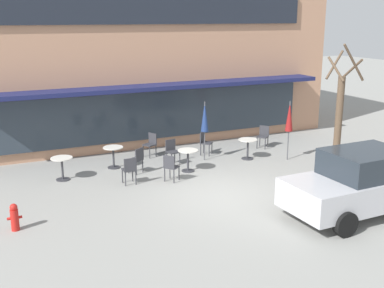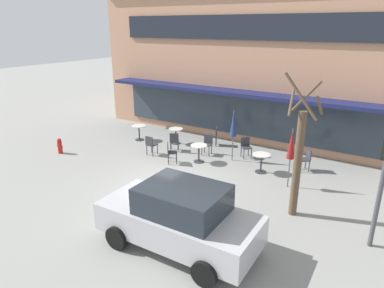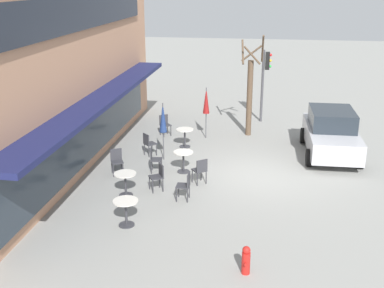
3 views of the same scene
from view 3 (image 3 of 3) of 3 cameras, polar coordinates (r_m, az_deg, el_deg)
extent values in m
plane|color=gray|center=(16.94, 7.75, -3.68)|extent=(80.00, 80.00, 0.00)
cube|color=#191E4C|center=(17.08, -10.52, 5.37)|extent=(14.09, 1.10, 0.16)
cube|color=#1E232D|center=(16.82, -12.76, 14.97)|extent=(13.26, 0.10, 1.10)
cube|color=#2D3842|center=(17.56, -11.80, 1.60)|extent=(13.26, 0.10, 1.90)
cylinder|color=#333338|center=(15.41, -7.81, -6.01)|extent=(0.44, 0.44, 0.03)
cylinder|color=#333338|center=(15.26, -7.87, -4.77)|extent=(0.07, 0.07, 0.70)
cylinder|color=silver|center=(15.12, -7.94, -3.51)|extent=(0.70, 0.70, 0.03)
cylinder|color=#333338|center=(17.06, -1.02, -3.27)|extent=(0.44, 0.44, 0.03)
cylinder|color=#333338|center=(16.93, -1.02, -2.13)|extent=(0.07, 0.07, 0.70)
cylinder|color=silver|center=(16.80, -1.03, -0.97)|extent=(0.70, 0.70, 0.03)
cylinder|color=#333338|center=(13.66, -7.75, -9.46)|extent=(0.44, 0.44, 0.03)
cylinder|color=#333338|center=(13.49, -7.82, -8.10)|extent=(0.07, 0.07, 0.70)
cylinder|color=silver|center=(13.33, -7.89, -6.70)|extent=(0.70, 0.70, 0.03)
cylinder|color=#333338|center=(19.55, -0.85, -0.31)|extent=(0.44, 0.44, 0.03)
cylinder|color=#333338|center=(19.43, -0.86, 0.71)|extent=(0.07, 0.07, 0.70)
cylinder|color=silver|center=(19.32, -0.86, 1.74)|extent=(0.70, 0.70, 0.03)
cylinder|color=#4C4C51|center=(20.37, 1.68, 3.68)|extent=(0.04, 0.04, 2.20)
cone|color=maroon|center=(20.23, 1.70, 5.18)|extent=(0.28, 0.28, 1.10)
cylinder|color=#4C4C51|center=(17.89, -3.43, 1.46)|extent=(0.04, 0.04, 2.20)
cone|color=navy|center=(17.73, -3.46, 3.15)|extent=(0.28, 0.28, 1.10)
cylinder|color=#333338|center=(18.87, -4.77, -0.42)|extent=(0.04, 0.04, 0.45)
cylinder|color=#333338|center=(18.60, -4.23, -0.71)|extent=(0.04, 0.04, 0.45)
cylinder|color=#333338|center=(18.71, -5.66, -0.63)|extent=(0.04, 0.04, 0.45)
cylinder|color=#333338|center=(18.43, -5.12, -0.92)|extent=(0.04, 0.04, 0.45)
cube|color=#333338|center=(18.57, -4.97, 0.04)|extent=(0.57, 0.57, 0.04)
cube|color=#333338|center=(18.42, -5.46, 0.58)|extent=(0.31, 0.31, 0.40)
cylinder|color=#333338|center=(20.88, -2.52, 1.56)|extent=(0.04, 0.04, 0.45)
cylinder|color=#333338|center=(20.74, -3.35, 1.42)|extent=(0.04, 0.04, 0.45)
cylinder|color=#333338|center=(21.17, -2.94, 1.80)|extent=(0.04, 0.04, 0.45)
cylinder|color=#333338|center=(21.03, -3.76, 1.66)|extent=(0.04, 0.04, 0.45)
cube|color=#333338|center=(20.88, -3.15, 2.25)|extent=(0.56, 0.56, 0.04)
cube|color=#333338|center=(20.97, -3.39, 2.95)|extent=(0.28, 0.34, 0.40)
cylinder|color=#333338|center=(14.79, -1.85, -6.06)|extent=(0.04, 0.04, 0.45)
cylinder|color=#333338|center=(15.09, -1.60, -5.52)|extent=(0.04, 0.04, 0.45)
cylinder|color=#333338|center=(14.73, -0.55, -6.16)|extent=(0.04, 0.04, 0.45)
cylinder|color=#333338|center=(15.03, -0.32, -5.61)|extent=(0.04, 0.04, 0.45)
cube|color=#333338|center=(14.81, -1.09, -4.97)|extent=(0.40, 0.40, 0.04)
cube|color=#333338|center=(14.69, -0.40, -4.24)|extent=(0.40, 0.04, 0.40)
cylinder|color=#333338|center=(16.83, -8.17, -3.03)|extent=(0.04, 0.04, 0.45)
cylinder|color=#333338|center=(16.79, -9.31, -3.14)|extent=(0.04, 0.04, 0.45)
cylinder|color=#333338|center=(17.15, -8.34, -2.61)|extent=(0.04, 0.04, 0.45)
cylinder|color=#333338|center=(17.11, -9.47, -2.73)|extent=(0.04, 0.04, 0.45)
cube|color=#333338|center=(16.88, -8.86, -2.10)|extent=(0.53, 0.53, 0.04)
cube|color=#333338|center=(16.97, -8.99, -1.20)|extent=(0.21, 0.38, 0.40)
cylinder|color=#333338|center=(17.17, -3.63, -2.41)|extent=(0.04, 0.04, 0.45)
cylinder|color=#333338|center=(16.85, -3.69, -2.83)|extent=(0.04, 0.04, 0.45)
cylinder|color=#333338|center=(17.19, -4.76, -2.41)|extent=(0.04, 0.04, 0.45)
cylinder|color=#333338|center=(16.88, -4.84, -2.83)|extent=(0.04, 0.04, 0.45)
cube|color=#333338|center=(16.93, -4.25, -1.85)|extent=(0.46, 0.46, 0.04)
cube|color=#333338|center=(16.87, -4.88, -1.15)|extent=(0.40, 0.10, 0.40)
cylinder|color=#333338|center=(15.38, -4.67, -5.08)|extent=(0.04, 0.04, 0.45)
cylinder|color=#333338|center=(15.68, -5.05, -4.61)|extent=(0.04, 0.04, 0.45)
cylinder|color=#333338|center=(15.48, -3.47, -4.89)|extent=(0.04, 0.04, 0.45)
cylinder|color=#333338|center=(15.77, -3.87, -4.43)|extent=(0.04, 0.04, 0.45)
cube|color=#333338|center=(15.48, -4.29, -3.92)|extent=(0.55, 0.55, 0.04)
cube|color=#333338|center=(15.45, -3.67, -3.07)|extent=(0.36, 0.24, 0.40)
cylinder|color=#333338|center=(16.14, 0.03, -3.82)|extent=(0.04, 0.04, 0.45)
cylinder|color=#333338|center=(16.29, 1.08, -3.60)|extent=(0.04, 0.04, 0.45)
cylinder|color=#333338|center=(15.86, 0.63, -4.24)|extent=(0.04, 0.04, 0.45)
cylinder|color=#333338|center=(16.02, 1.69, -4.01)|extent=(0.04, 0.04, 0.45)
cube|color=#333338|center=(15.98, 0.86, -3.10)|extent=(0.56, 0.56, 0.04)
cube|color=#333338|center=(15.75, 1.19, -2.58)|extent=(0.28, 0.34, 0.40)
cube|color=#B7B7BC|center=(19.24, 16.12, 0.75)|extent=(4.24, 1.89, 0.76)
cube|color=#232B33|center=(19.18, 16.26, 2.93)|extent=(2.13, 1.64, 0.68)
cylinder|color=black|center=(18.31, 19.33, -1.78)|extent=(0.64, 0.23, 0.64)
cylinder|color=black|center=(18.02, 13.73, -1.56)|extent=(0.64, 0.23, 0.64)
cylinder|color=black|center=(20.73, 18.01, 0.76)|extent=(0.64, 0.23, 0.64)
cylinder|color=black|center=(20.47, 13.06, 0.99)|extent=(0.64, 0.23, 0.64)
cylinder|color=brown|center=(20.79, 6.82, 5.38)|extent=(0.24, 0.24, 3.26)
cylinder|color=brown|center=(20.84, 7.08, 10.61)|extent=(0.08, 0.87, 0.72)
cylinder|color=brown|center=(20.39, 6.04, 10.80)|extent=(0.77, 0.18, 0.95)
cylinder|color=brown|center=(20.10, 7.15, 10.39)|extent=(0.20, 0.73, 0.77)
cylinder|color=brown|center=(20.41, 8.38, 11.10)|extent=(0.99, 0.11, 1.22)
cylinder|color=#47474C|center=(22.93, 8.33, 6.78)|extent=(0.12, 0.12, 3.40)
cube|color=black|center=(22.71, 8.94, 9.72)|extent=(0.26, 0.20, 0.80)
sphere|color=red|center=(22.67, 9.30, 10.37)|extent=(0.13, 0.13, 0.13)
sphere|color=gold|center=(22.71, 9.27, 9.73)|extent=(0.13, 0.13, 0.13)
sphere|color=green|center=(22.75, 9.23, 9.08)|extent=(0.13, 0.13, 0.13)
cylinder|color=red|center=(11.51, 6.40, -13.82)|extent=(0.20, 0.20, 0.55)
sphere|color=red|center=(11.33, 6.47, -12.40)|extent=(0.19, 0.19, 0.19)
cylinder|color=red|center=(11.37, 6.38, -13.94)|extent=(0.10, 0.07, 0.07)
cylinder|color=red|center=(11.59, 6.45, -13.25)|extent=(0.10, 0.07, 0.07)
camera|label=1|loc=(14.76, 61.02, 4.11)|focal=45.00mm
camera|label=2|loc=(24.27, 31.25, 14.10)|focal=32.00mm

